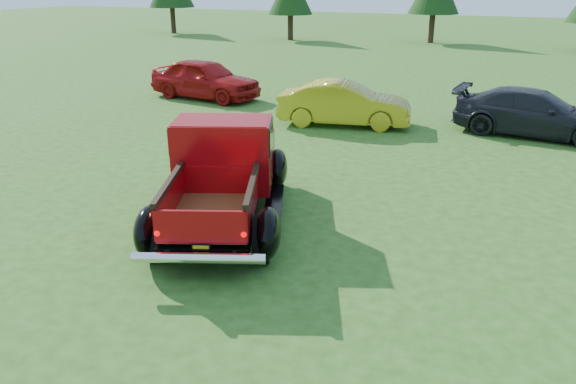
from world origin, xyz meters
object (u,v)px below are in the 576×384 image
(pickup_truck, at_px, (224,170))
(show_car_red, at_px, (205,79))
(show_car_yellow, at_px, (344,104))
(show_car_grey, at_px, (534,113))

(pickup_truck, distance_m, show_car_red, 10.40)
(pickup_truck, height_order, show_car_red, pickup_truck)
(show_car_yellow, height_order, show_car_grey, show_car_yellow)
(show_car_yellow, xyz_separation_m, show_car_grey, (5.00, 0.96, -0.01))
(pickup_truck, bearing_deg, show_car_yellow, 68.75)
(show_car_red, height_order, show_car_grey, show_car_red)
(show_car_red, distance_m, show_car_grey, 10.66)
(pickup_truck, bearing_deg, show_car_grey, 36.53)
(show_car_red, bearing_deg, show_car_grey, -86.72)
(show_car_grey, bearing_deg, show_car_red, 91.40)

